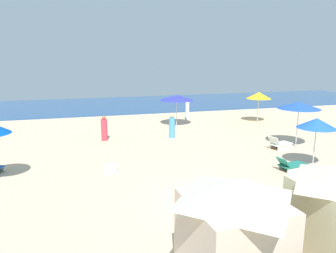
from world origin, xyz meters
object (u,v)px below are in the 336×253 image
at_px(cabana_0, 233,232).
at_px(umbrella_3, 317,123).
at_px(lounge_chair_1_0, 280,144).
at_px(lounge_chair_3_0, 291,165).
at_px(beachgoer_2, 104,129).
at_px(umbrella_1, 299,105).
at_px(cooler_box_0, 111,168).
at_px(umbrella_2, 259,95).
at_px(umbrella_0, 177,98).
at_px(beachgoer_1, 187,110).
at_px(beachgoer_0, 172,127).

distance_m(cabana_0, umbrella_3, 9.89).
height_order(lounge_chair_1_0, lounge_chair_3_0, lounge_chair_1_0).
bearing_deg(beachgoer_2, umbrella_3, -113.10).
bearing_deg(cabana_0, beachgoer_2, 92.67).
distance_m(umbrella_1, cooler_box_0, 11.17).
relative_size(umbrella_2, umbrella_3, 1.00).
height_order(umbrella_2, umbrella_3, umbrella_3).
relative_size(umbrella_0, beachgoer_1, 1.50).
relative_size(lounge_chair_3_0, beachgoer_0, 1.01).
relative_size(lounge_chair_3_0, beachgoer_1, 0.94).
bearing_deg(lounge_chair_1_0, beachgoer_2, 47.29).
height_order(lounge_chair_3_0, beachgoer_2, beachgoer_2).
distance_m(cabana_0, lounge_chair_1_0, 12.42).
relative_size(umbrella_1, beachgoer_2, 1.68).
height_order(cabana_0, lounge_chair_3_0, cabana_0).
height_order(umbrella_0, beachgoer_2, umbrella_0).
bearing_deg(beachgoer_1, beachgoer_0, -63.89).
height_order(lounge_chair_1_0, umbrella_2, umbrella_2).
bearing_deg(umbrella_3, cabana_0, -139.04).
xyz_separation_m(cabana_0, beachgoer_1, (5.40, 19.12, -0.55)).
height_order(umbrella_1, beachgoer_1, umbrella_1).
relative_size(cabana_0, lounge_chair_3_0, 1.67).
relative_size(umbrella_0, umbrella_3, 1.03).
relative_size(umbrella_1, lounge_chair_1_0, 1.69).
bearing_deg(umbrella_3, lounge_chair_1_0, 84.49).
distance_m(umbrella_1, lounge_chair_1_0, 2.44).
bearing_deg(beachgoer_1, umbrella_1, -15.43).
height_order(lounge_chair_3_0, beachgoer_0, beachgoer_0).
xyz_separation_m(lounge_chair_1_0, beachgoer_0, (-5.21, 4.10, 0.43)).
height_order(cabana_0, umbrella_1, umbrella_1).
xyz_separation_m(cabana_0, umbrella_0, (3.87, 17.15, 0.80)).
relative_size(umbrella_0, beachgoer_0, 1.60).
relative_size(umbrella_0, umbrella_1, 0.94).
distance_m(beachgoer_2, cooler_box_0, 5.93).
xyz_separation_m(umbrella_2, beachgoer_0, (-7.94, -3.00, -1.42)).
height_order(umbrella_3, beachgoer_0, umbrella_3).
height_order(lounge_chair_1_0, beachgoer_2, beachgoer_2).
relative_size(beachgoer_0, beachgoer_2, 0.99).
relative_size(lounge_chair_1_0, beachgoer_1, 0.95).
bearing_deg(cooler_box_0, lounge_chair_1_0, -33.62).
height_order(umbrella_2, beachgoer_0, umbrella_2).
relative_size(lounge_chair_3_0, cooler_box_0, 3.28).
bearing_deg(cabana_0, umbrella_1, 43.29).
xyz_separation_m(umbrella_0, lounge_chair_1_0, (3.88, -7.51, -1.85)).
distance_m(lounge_chair_3_0, beachgoer_0, 8.22).
bearing_deg(cooler_box_0, umbrella_1, -33.96).
relative_size(umbrella_2, beachgoer_1, 1.45).
bearing_deg(cabana_0, cooler_box_0, 98.92).
xyz_separation_m(umbrella_2, lounge_chair_3_0, (-4.28, -10.35, -1.89)).
bearing_deg(umbrella_1, lounge_chair_3_0, -128.96).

